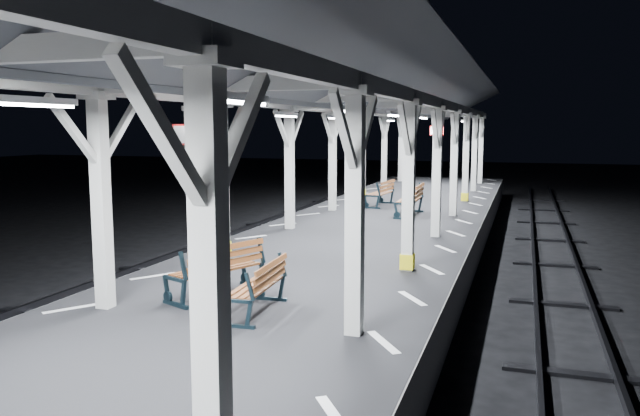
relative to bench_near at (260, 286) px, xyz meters
The scene contains 11 objects.
ground 2.14m from the bench_near, 105.21° to the left, with size 120.00×120.00×0.00m, color black.
platform 1.85m from the bench_near, 105.21° to the left, with size 6.00×50.00×1.00m, color black.
hazard_stripes_left 3.28m from the bench_near, 151.79° to the left, with size 1.00×48.00×0.01m, color silver.
hazard_stripes_right 2.58m from the bench_near, 37.14° to the left, with size 1.00×48.00×0.01m, color silver.
track_left 5.79m from the bench_near, 164.15° to the left, with size 2.20×60.00×0.16m.
track_right 5.02m from the bench_near, 18.56° to the left, with size 2.20×60.00×0.16m.
canopy 3.50m from the bench_near, 105.42° to the left, with size 5.40×49.00×4.65m.
bench_near is the anchor object (origin of this frame).
bench_mid 1.19m from the bench_near, 147.45° to the left, with size 1.23×1.80×0.92m.
bench_far 11.11m from the bench_near, 88.11° to the left, with size 0.73×1.87×1.01m.
bench_extra 13.23m from the bench_near, 94.69° to the left, with size 0.79×1.74×0.92m.
Camera 1 is at (4.12, -9.90, 3.79)m, focal length 35.00 mm.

